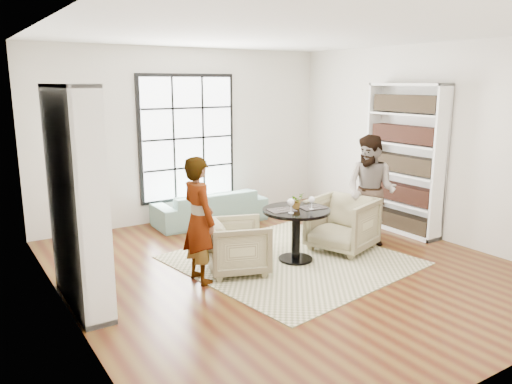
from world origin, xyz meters
TOP-DOWN VIEW (x-y plane):
  - ground at (0.00, 0.00)m, footprint 6.00×6.00m
  - room_shell at (0.00, 0.54)m, footprint 6.00×6.01m
  - rug at (0.20, 0.14)m, footprint 3.15×3.15m
  - pedestal_table at (0.25, 0.11)m, footprint 0.92×0.92m
  - sofa at (0.15, 2.45)m, footprint 1.97×0.82m
  - armchair_left at (-0.63, 0.18)m, footprint 0.96×0.95m
  - armchair_right at (1.10, 0.11)m, footprint 1.09×1.08m
  - person_left at (-1.18, 0.18)m, footprint 0.40×0.58m
  - person_right at (1.65, 0.11)m, footprint 0.86×0.97m
  - placemat_left at (0.04, 0.17)m, footprint 0.37×0.30m
  - placemat_right at (0.48, 0.06)m, footprint 0.37×0.30m
  - cutlery_left at (0.04, 0.17)m, footprint 0.17×0.24m
  - cutlery_right at (0.48, 0.06)m, footprint 0.17×0.24m
  - wine_glass_left at (0.06, -0.02)m, footprint 0.09×0.09m
  - wine_glass_right at (0.41, -0.02)m, footprint 0.08×0.08m
  - flower_centerpiece at (0.28, 0.15)m, footprint 0.23×0.21m

SIDE VIEW (x-z plane):
  - ground at x=0.00m, z-range 0.00..0.00m
  - rug at x=0.20m, z-range 0.00..0.01m
  - sofa at x=0.15m, z-range 0.00..0.57m
  - armchair_left at x=-0.63m, z-range 0.00..0.69m
  - armchair_right at x=1.10m, z-range 0.00..0.79m
  - pedestal_table at x=0.25m, z-range 0.17..0.90m
  - placemat_left at x=0.04m, z-range 0.73..0.74m
  - placemat_right at x=0.48m, z-range 0.73..0.74m
  - cutlery_left at x=0.04m, z-range 0.74..0.75m
  - cutlery_right at x=0.48m, z-range 0.74..0.75m
  - person_left at x=-1.18m, z-range 0.00..1.56m
  - person_right at x=1.65m, z-range 0.00..1.66m
  - flower_centerpiece at x=0.28m, z-range 0.73..0.95m
  - wine_glass_right at x=0.41m, z-range 0.77..0.95m
  - wine_glass_left at x=0.06m, z-range 0.78..0.98m
  - room_shell at x=0.00m, z-range -1.74..4.26m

